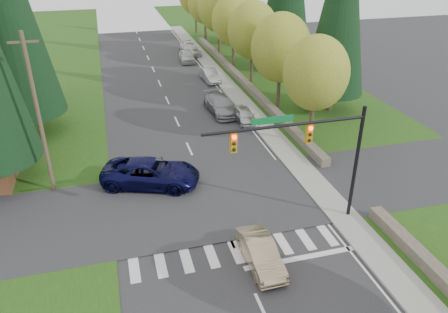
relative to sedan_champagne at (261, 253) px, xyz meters
name	(u,v)px	position (x,y,z in m)	size (l,w,h in m)	color
ground	(256,295)	(-0.90, -1.96, -0.66)	(120.00, 120.00, 0.00)	#28282B
grass_east	(319,111)	(12.10, 18.04, -0.63)	(14.00, 110.00, 0.06)	#244412
grass_west	(14,143)	(-13.90, 18.04, -0.63)	(14.00, 110.00, 0.06)	#244412
cross_street	(213,201)	(-0.90, 6.04, -0.66)	(120.00, 8.00, 0.10)	#28282B
sidewalk_east	(249,109)	(6.00, 20.04, -0.59)	(1.80, 80.00, 0.13)	gray
curb_east	(240,110)	(5.15, 20.04, -0.59)	(0.20, 80.00, 0.13)	gray
stone_wall_north	(241,79)	(7.70, 28.04, -0.31)	(0.70, 40.00, 0.70)	#4C4438
traffic_signal	(311,144)	(3.47, 2.54, 4.33)	(8.70, 0.37, 6.80)	black
utility_pole	(39,115)	(-10.40, 10.04, 4.48)	(1.60, 0.24, 10.00)	#473828
decid_tree_0	(316,73)	(8.30, 12.04, 4.94)	(4.80, 4.80, 8.37)	#38281C
decid_tree_1	(281,48)	(8.40, 19.04, 5.14)	(5.20, 5.20, 8.80)	#38281C
decid_tree_2	(253,30)	(8.20, 26.04, 5.27)	(5.00, 5.00, 8.82)	#38281C
decid_tree_3	(234,20)	(8.30, 33.04, 5.01)	(5.00, 5.00, 8.55)	#38281C
decid_tree_4	(219,7)	(8.40, 40.04, 5.40)	(5.40, 5.40, 9.18)	#38281C
decid_tree_5	(205,4)	(8.20, 47.04, 4.87)	(4.80, 4.80, 8.30)	#38281C
sedan_champagne	(261,253)	(0.00, 0.00, 0.00)	(1.40, 4.00, 1.32)	tan
suv_navy	(151,173)	(-4.28, 9.04, 0.21)	(2.88, 6.24, 1.73)	#0A0B35
parked_car_a	(244,115)	(4.70, 17.39, -0.01)	(1.52, 3.79, 1.29)	silver
parked_car_b	(221,105)	(3.30, 20.04, 0.10)	(2.12, 5.22, 1.52)	gray
parked_car_c	(210,75)	(4.54, 29.34, 0.01)	(1.42, 4.07, 1.34)	#AFAEB3
parked_car_d	(187,56)	(3.64, 37.82, 0.06)	(1.69, 4.20, 1.43)	silver
parked_car_e	(190,49)	(4.70, 41.04, 0.07)	(2.03, 5.00, 1.45)	silver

